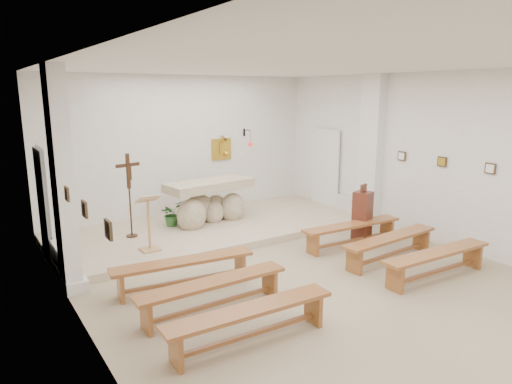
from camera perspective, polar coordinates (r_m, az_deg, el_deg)
ground at (r=7.72m, az=7.28°, el=-11.31°), size 7.00×10.00×0.00m
wall_left at (r=5.61m, az=-20.41°, el=-2.17°), size 0.02×10.00×3.50m
wall_right at (r=9.82m, az=23.27°, el=3.54°), size 0.02×10.00×3.50m
wall_back at (r=11.40m, az=-9.05°, el=5.47°), size 7.00×0.02×3.50m
ceiling at (r=7.09m, az=8.07°, el=15.52°), size 7.00×10.00×0.02m
sanctuary_platform at (r=10.42m, az=-5.33°, el=-4.49°), size 6.98×3.00×0.15m
pilaster_left at (r=7.56m, az=-23.03°, el=1.20°), size 0.26×0.55×3.50m
pilaster_right at (r=10.95m, az=14.19°, el=4.97°), size 0.26×0.55×3.50m
gold_wall_relief at (r=11.85m, az=-4.33°, el=5.36°), size 0.55×0.04×0.55m
sanctuary_lamp at (r=11.97m, az=-0.81°, el=6.23°), size 0.11×0.36×0.44m
station_frame_left_front at (r=4.87m, az=-17.97°, el=-4.50°), size 0.03×0.20×0.20m
station_frame_left_mid at (r=5.81m, az=-20.65°, el=-2.01°), size 0.03×0.20×0.20m
station_frame_left_rear at (r=6.77m, az=-22.57°, el=-0.22°), size 0.03×0.20×0.20m
station_frame_right_front at (r=9.40m, az=27.23°, el=2.63°), size 0.03×0.20×0.20m
station_frame_right_mid at (r=9.92m, az=22.24°, el=3.53°), size 0.03×0.20×0.20m
station_frame_right_rear at (r=10.51m, az=17.76°, el=4.30°), size 0.03×0.20×0.20m
radiator_left at (r=8.59m, az=-23.47°, el=-7.83°), size 0.10×0.85×0.52m
radiator_right at (r=11.74m, az=11.50°, el=-1.78°), size 0.10×0.85×0.52m
altar at (r=10.56m, az=-5.88°, el=-1.58°), size 2.12×1.03×1.05m
lectern at (r=8.78m, az=-13.21°, el=-3.76°), size 0.40×0.35×1.11m
crucifix_stand at (r=9.62m, az=-15.55°, el=0.32°), size 0.52×0.23×1.74m
potted_plant at (r=10.41m, az=-10.50°, el=-2.67°), size 0.64×0.62×0.55m
donation_pedestal at (r=9.84m, az=13.13°, el=-2.95°), size 0.41×0.41×1.23m
bench_left_front at (r=7.45m, az=-9.03°, el=-9.23°), size 2.32×0.63×0.48m
bench_right_front at (r=9.49m, az=11.91°, el=-4.58°), size 2.31×0.49×0.48m
bench_left_second at (r=6.63m, az=-5.41°, el=-11.94°), size 2.29×0.38×0.48m
bench_right_second at (r=8.86m, az=16.45°, el=-6.05°), size 2.31×0.51×0.48m
bench_left_third at (r=5.86m, az=-0.68°, el=-15.32°), size 2.30×0.45×0.48m
bench_right_third at (r=8.30m, az=21.68°, el=-7.69°), size 2.30×0.46×0.48m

